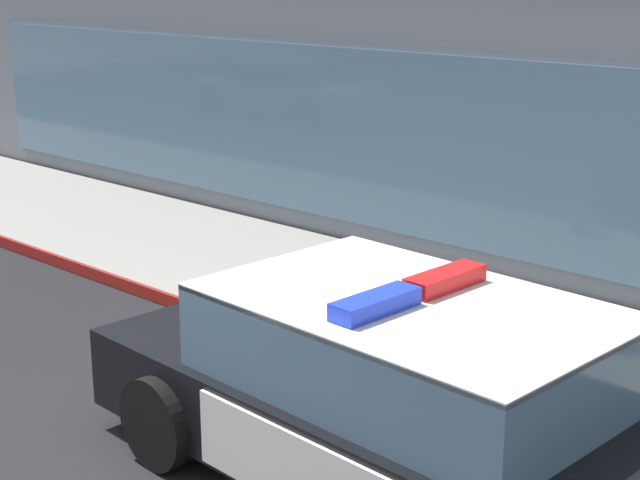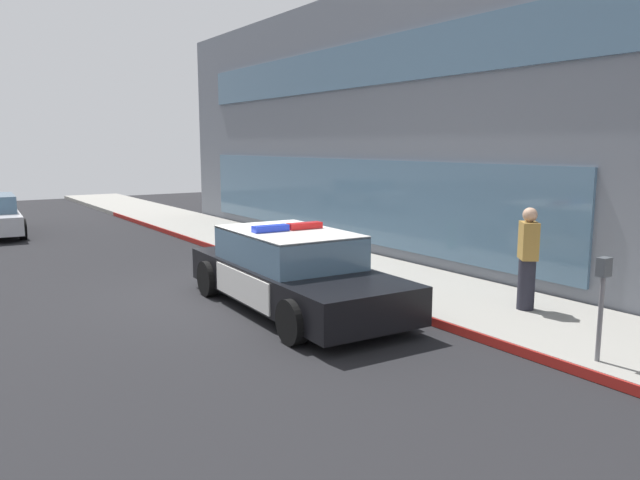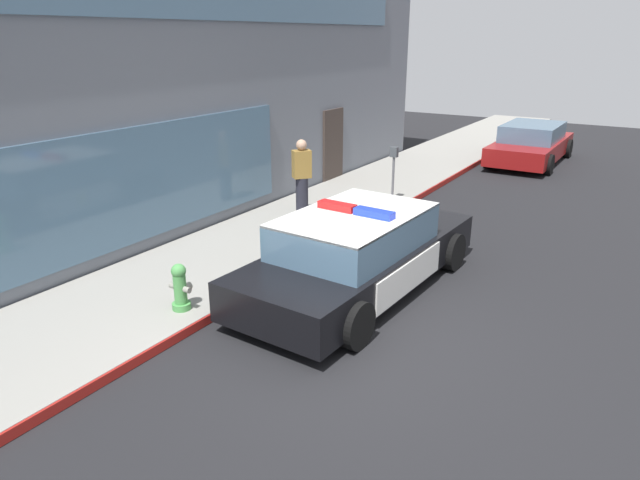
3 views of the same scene
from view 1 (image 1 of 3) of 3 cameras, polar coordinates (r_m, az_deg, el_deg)
The scene contains 5 objects.
ground at distance 7.40m, azimuth -8.08°, elevation -12.11°, with size 48.00×48.00×0.00m, color black.
sidewalk at distance 9.62m, azimuth 7.47°, elevation -4.85°, with size 48.00×2.77×0.15m, color gray.
curb_red_paint at distance 8.59m, azimuth 2.00°, elevation -7.31°, with size 28.80×0.04×0.14m, color maroon.
police_cruiser at distance 6.44m, azimuth 6.16°, elevation -9.68°, with size 5.16×2.30×1.49m.
fire_hydrant at distance 9.12m, azimuth 1.23°, elevation -3.05°, with size 0.34×0.39×0.73m.
Camera 1 is at (5.13, -4.08, 3.43)m, focal length 54.96 mm.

